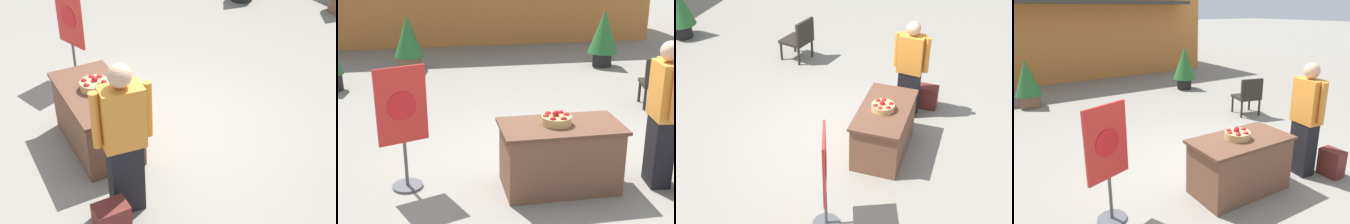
# 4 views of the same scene
# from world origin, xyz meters

# --- Properties ---
(ground_plane) EXTENTS (120.00, 120.00, 0.00)m
(ground_plane) POSITION_xyz_m (0.00, 0.00, 0.00)
(ground_plane) COLOR gray
(display_table) EXTENTS (1.41, 0.75, 0.79)m
(display_table) POSITION_xyz_m (-0.10, -0.80, 0.40)
(display_table) COLOR brown
(display_table) RESTS_ON ground_plane
(apple_basket) EXTENTS (0.35, 0.35, 0.16)m
(apple_basket) POSITION_xyz_m (-0.15, -0.78, 0.85)
(apple_basket) COLOR tan
(apple_basket) RESTS_ON display_table
(person_visitor) EXTENTS (0.30, 0.61, 1.74)m
(person_visitor) POSITION_xyz_m (1.08, -0.93, 0.89)
(person_visitor) COLOR black
(person_visitor) RESTS_ON ground_plane
(backpack) EXTENTS (0.24, 0.34, 0.42)m
(backpack) POSITION_xyz_m (1.40, -1.24, 0.21)
(backpack) COLOR maroon
(backpack) RESTS_ON ground_plane
(poster_board) EXTENTS (0.56, 0.36, 1.47)m
(poster_board) POSITION_xyz_m (-1.88, -0.50, 0.81)
(poster_board) COLOR #4C4C51
(poster_board) RESTS_ON ground_plane
(patio_chair) EXTENTS (0.67, 0.67, 0.91)m
(patio_chair) POSITION_xyz_m (2.42, 1.69, 0.50)
(patio_chair) COLOR #28231E
(patio_chair) RESTS_ON ground_plane
(potted_plant_near_right) EXTENTS (0.71, 0.71, 1.33)m
(potted_plant_near_right) POSITION_xyz_m (2.60, 4.80, 0.75)
(potted_plant_near_right) COLOR black
(potted_plant_near_right) RESTS_ON ground_plane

